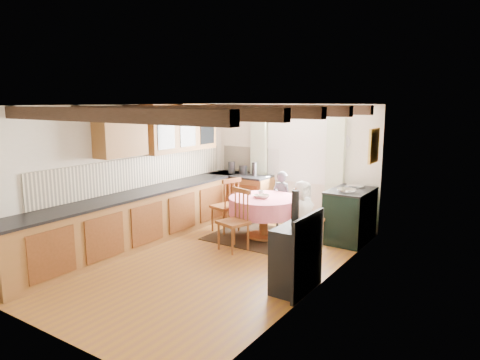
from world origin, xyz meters
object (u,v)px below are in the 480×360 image
Objects in this scene: child_far at (282,200)px; cup at (261,193)px; chair_left at (225,204)px; child_right at (302,213)px; dining_table at (264,218)px; aga_range at (350,215)px; chair_near at (233,220)px; cast_iron_stove at (294,241)px; chair_right at (309,217)px.

child_far reaches higher than cup.
chair_left is 0.93× the size of child_right.
aga_range is at bearing 28.13° from dining_table.
child_right reaches higher than chair_near.
cast_iron_stove is at bearing -142.13° from child_right.
chair_right is at bearing 59.84° from chair_near.
cast_iron_stove is 2.38m from cup.
chair_left is at bearing -177.16° from dining_table.
chair_near is 1.31m from chair_right.
cup is at bearing 114.87° from chair_left.
chair_left is at bearing -169.81° from cup.
chair_left reaches higher than chair_near.
cast_iron_stove is at bearing -87.39° from aga_range.
child_right is at bearing 119.45° from chair_right.
chair_right is 1.88m from cast_iron_stove.
chair_right is 0.14m from child_right.
cast_iron_stove is at bearing -49.37° from dining_table.
chair_near reaches higher than chair_right.
chair_left is (-0.72, 0.80, 0.01)m from chair_near.
dining_table is at bearing -38.34° from cup.
aga_range is (2.16, 0.76, -0.05)m from chair_left.
cast_iron_stove is 1.19× the size of child_right.
child_right is (1.55, 0.08, 0.04)m from chair_left.
aga_range is (1.35, 0.72, 0.10)m from dining_table.
cup is at bearing 89.90° from child_far.
cast_iron_stove is (1.46, -1.70, 0.29)m from dining_table.
child_right is (0.76, -0.70, -0.00)m from child_far.
child_right is (0.83, 0.88, 0.05)m from chair_near.
aga_range is (1.44, 1.56, -0.04)m from chair_near.
chair_near is 1.08m from chair_left.
chair_left is at bearing 51.81° from child_far.
chair_left is 9.94× the size of cup.
child_far reaches higher than aga_range.
cast_iron_stove is (1.55, -0.86, 0.16)m from chair_near.
chair_left reaches higher than dining_table.
chair_left is 1.67m from chair_right.
child_far is at bearing 121.29° from cast_iron_stove.
cup is (-0.84, 0.05, 0.24)m from child_right.
cast_iron_stove is at bearing -48.73° from cup.
dining_table is 0.85m from chair_near.
chair_near reaches higher than cup.
dining_table is 0.83m from chair_left.
chair_right is at bearing -56.78° from child_right.
child_right is (-0.12, -0.04, 0.06)m from chair_right.
child_far reaches higher than dining_table.
aga_range is at bearing -174.17° from child_far.
chair_near is at bearing 94.57° from child_far.
chair_near is 0.97m from cup.
child_right is at bearing -132.00° from aga_range.
aga_range is (0.49, 0.64, -0.03)m from chair_right.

